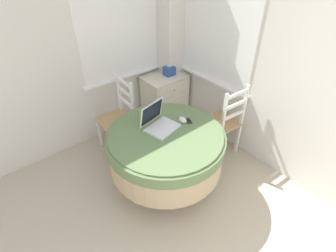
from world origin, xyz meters
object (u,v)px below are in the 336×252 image
Objects in this scene: laptop at (159,122)px; storage_box at (169,71)px; computer_mouse at (183,120)px; cell_phone at (189,121)px; round_dining_table at (166,147)px; dining_chair_near_right_window at (224,123)px; corner_cabinet at (165,98)px; dining_chair_near_back_window at (119,118)px.

storage_box is at bearing 45.87° from laptop.
cell_phone is at bearing -30.56° from computer_mouse.
round_dining_table is 11.87× the size of computer_mouse.
round_dining_table is 0.33m from computer_mouse.
laptop is at bearing 160.07° from computer_mouse.
dining_chair_near_right_window is 1.38× the size of corner_cabinet.
cell_phone is at bearing -116.12° from corner_cabinet.
dining_chair_near_back_window is at bearing 94.05° from laptop.
cell_phone is 0.12× the size of dining_chair_near_right_window.
dining_chair_near_right_window is at bearing -0.58° from round_dining_table.
corner_cabinet is at bearing 60.68° from computer_mouse.
dining_chair_near_right_window is at bearing -43.89° from dining_chair_near_back_window.
storage_box is (0.07, -0.01, 0.41)m from corner_cabinet.
storage_box is (0.88, 0.90, -0.02)m from laptop.
round_dining_table is at bearing -130.74° from storage_box.
dining_chair_near_right_window is at bearing -89.65° from storage_box.
dining_chair_near_back_window is at bearing 92.71° from round_dining_table.
computer_mouse is 1.18m from storage_box.
laptop is at bearing -131.37° from corner_cabinet.
cell_phone is 0.12× the size of dining_chair_near_back_window.
dining_chair_near_back_window is 1.30m from dining_chair_near_right_window.
laptop reaches higher than dining_chair_near_right_window.
dining_chair_near_right_window is (0.88, -0.14, -0.33)m from laptop.
cell_phone is 0.99m from dining_chair_near_back_window.
storage_box is (0.93, 0.14, 0.31)m from dining_chair_near_back_window.
laptop reaches higher than corner_cabinet.
laptop reaches higher than storage_box.
cell_phone is at bearing -119.41° from storage_box.
computer_mouse is 0.70× the size of storage_box.
round_dining_table is 0.27m from laptop.
dining_chair_near_right_window is at bearing -85.96° from corner_cabinet.
storage_box is (0.89, 1.03, 0.22)m from round_dining_table.
cell_phone is at bearing -22.05° from laptop.
cell_phone is 0.80× the size of storage_box.
dining_chair_near_right_window is 1.06m from corner_cabinet.
computer_mouse is 0.14× the size of corner_cabinet.
laptop is at bearing 84.68° from round_dining_table.
laptop is 0.26m from computer_mouse.
computer_mouse is at bearing -19.93° from laptop.
dining_chair_near_right_window reaches higher than corner_cabinet.
storage_box is (-0.01, 1.04, 0.31)m from dining_chair_near_right_window.
storage_box reaches higher than corner_cabinet.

